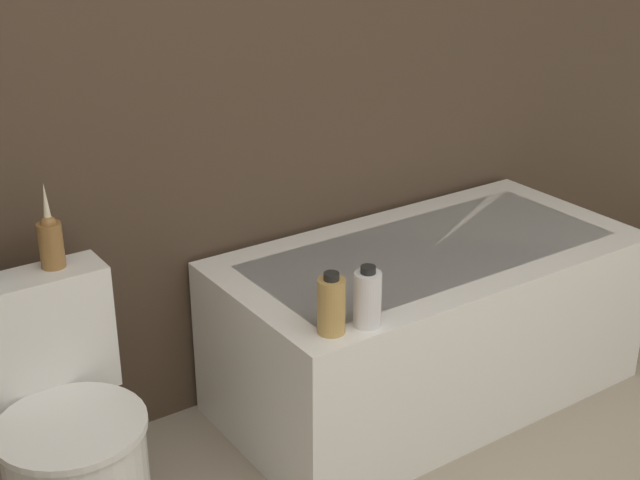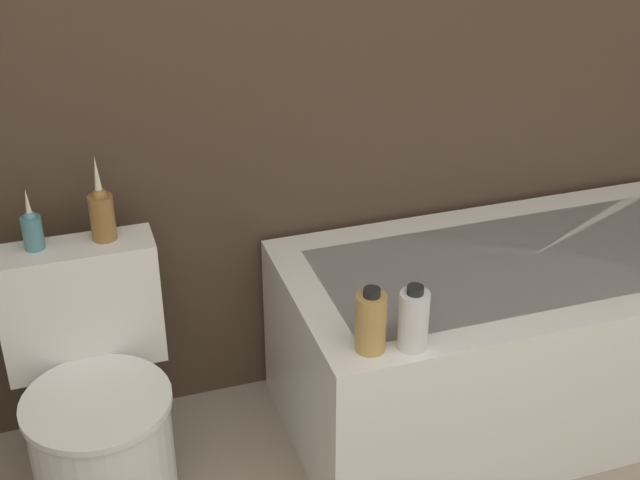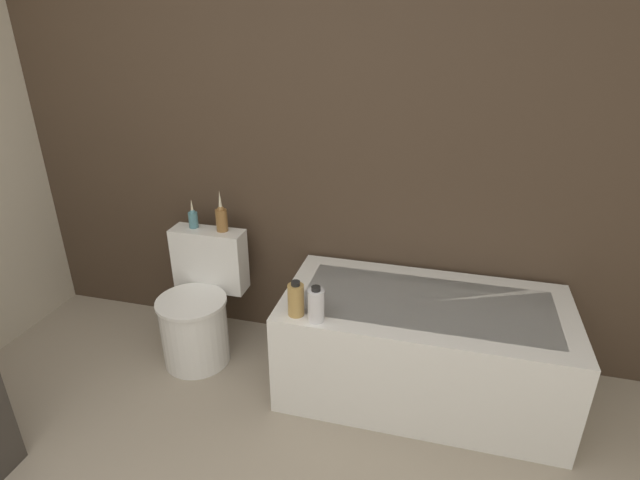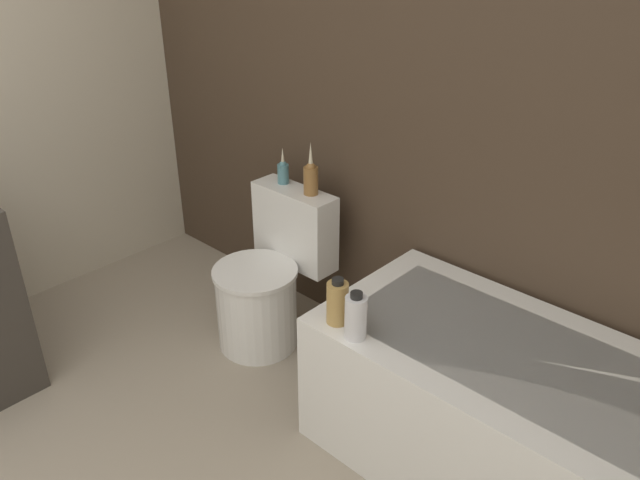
{
  "view_description": "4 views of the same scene",
  "coord_description": "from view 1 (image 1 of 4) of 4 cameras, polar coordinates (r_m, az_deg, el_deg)",
  "views": [
    {
      "loc": [
        -1.02,
        -0.12,
        1.76
      ],
      "look_at": [
        0.21,
        1.67,
        0.82
      ],
      "focal_mm": 50.0,
      "sensor_mm": 36.0,
      "label": 1
    },
    {
      "loc": [
        -0.47,
        -0.08,
        1.9
      ],
      "look_at": [
        0.13,
        1.77,
        0.82
      ],
      "focal_mm": 50.0,
      "sensor_mm": 36.0,
      "label": 2
    },
    {
      "loc": [
        0.85,
        -0.29,
        1.88
      ],
      "look_at": [
        0.32,
        1.72,
        0.92
      ],
      "focal_mm": 28.0,
      "sensor_mm": 36.0,
      "label": 3
    },
    {
      "loc": [
        1.43,
        0.24,
        1.87
      ],
      "look_at": [
        0.1,
        1.68,
        0.83
      ],
      "focal_mm": 35.0,
      "sensor_mm": 36.0,
      "label": 4
    }
  ],
  "objects": [
    {
      "name": "shampoo_bottle_short",
      "position": [
        2.46,
        3.06,
        -3.74
      ],
      "size": [
        0.08,
        0.08,
        0.18
      ],
      "color": "silver",
      "rests_on": "bathtub"
    },
    {
      "name": "wall_back_tiled",
      "position": [
        2.68,
        -11.9,
        12.98
      ],
      "size": [
        6.4,
        0.06,
        2.6
      ],
      "color": "#423326",
      "rests_on": "ground_plane"
    },
    {
      "name": "shampoo_bottle_tall",
      "position": [
        2.42,
        0.73,
        -4.18
      ],
      "size": [
        0.08,
        0.08,
        0.18
      ],
      "color": "tan",
      "rests_on": "bathtub"
    },
    {
      "name": "bathtub",
      "position": [
        3.11,
        6.86,
        -5.22
      ],
      "size": [
        1.43,
        0.72,
        0.56
      ],
      "color": "white",
      "rests_on": "ground"
    },
    {
      "name": "vase_silver",
      "position": [
        2.52,
        -16.87,
        0.06
      ],
      "size": [
        0.07,
        0.07,
        0.24
      ],
      "color": "olive",
      "rests_on": "toilet"
    },
    {
      "name": "toilet",
      "position": [
        2.56,
        -16.01,
        -12.35
      ],
      "size": [
        0.44,
        0.53,
        0.73
      ],
      "color": "white",
      "rests_on": "ground"
    }
  ]
}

